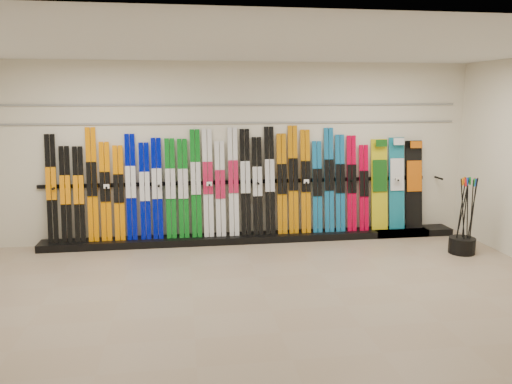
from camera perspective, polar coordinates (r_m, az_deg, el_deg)
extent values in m
plane|color=#9E876D|center=(6.41, 0.86, -11.39)|extent=(8.00, 8.00, 0.00)
plane|color=beige|center=(8.47, -1.85, 4.53)|extent=(8.00, 0.00, 8.00)
plane|color=silver|center=(5.97, 0.94, 16.35)|extent=(8.00, 8.00, 0.00)
cube|color=black|center=(8.56, -0.12, -5.23)|extent=(8.00, 0.40, 0.12)
cube|color=black|center=(8.59, -22.34, 0.34)|extent=(0.17, 0.26, 1.73)
cube|color=black|center=(8.55, -20.94, -0.27)|extent=(0.17, 0.23, 1.54)
cube|color=black|center=(8.50, -19.58, -0.25)|extent=(0.17, 0.23, 1.53)
cube|color=orange|center=(8.46, -18.23, 0.80)|extent=(0.17, 0.27, 1.83)
cube|color=orange|center=(8.43, -16.83, 0.04)|extent=(0.17, 0.24, 1.60)
cube|color=orange|center=(8.40, -15.40, -0.12)|extent=(0.17, 0.23, 1.54)
cube|color=#000A92|center=(8.38, -14.10, 0.55)|extent=(0.17, 0.25, 1.72)
cube|color=#000A92|center=(8.36, -12.58, 0.10)|extent=(0.17, 0.24, 1.58)
cube|color=#000A92|center=(8.35, -11.24, 0.39)|extent=(0.17, 0.25, 1.65)
cube|color=#0B6918|center=(8.34, -9.74, 0.39)|extent=(0.17, 0.24, 1.64)
cube|color=#0B6918|center=(8.34, -8.32, 0.40)|extent=(0.17, 0.24, 1.63)
cube|color=#0B6918|center=(8.34, -6.89, 0.96)|extent=(0.17, 0.26, 1.78)
cube|color=silver|center=(8.35, -5.51, 1.01)|extent=(0.17, 0.26, 1.78)
cube|color=silver|center=(8.36, -4.11, 0.35)|extent=(0.17, 0.24, 1.58)
cube|color=silver|center=(8.38, -2.61, 1.16)|extent=(0.17, 0.27, 1.81)
cube|color=black|center=(8.40, -1.22, 1.11)|extent=(0.17, 0.26, 1.78)
cube|color=black|center=(8.43, 0.16, 0.67)|extent=(0.17, 0.24, 1.64)
cube|color=black|center=(8.46, 1.57, 1.30)|extent=(0.17, 0.27, 1.82)
cube|color=#BF7106|center=(8.50, 2.98, 0.93)|extent=(0.17, 0.25, 1.70)
cube|color=#BF7106|center=(8.54, 4.27, 1.41)|extent=(0.17, 0.27, 1.83)
cube|color=#BF7106|center=(8.59, 5.69, 1.20)|extent=(0.17, 0.26, 1.76)
cube|color=#125E90|center=(8.65, 7.02, 0.58)|extent=(0.17, 0.23, 1.56)
cube|color=#125E90|center=(8.70, 8.35, 1.35)|extent=(0.17, 0.26, 1.79)
cube|color=#125E90|center=(8.76, 9.59, 0.99)|extent=(0.17, 0.25, 1.67)
cube|color=#B90026|center=(8.83, 10.88, 0.96)|extent=(0.17, 0.25, 1.65)
cube|color=#B90026|center=(8.91, 12.23, 0.47)|extent=(0.17, 0.22, 1.49)
cube|color=gold|center=(9.03, 13.91, 0.83)|extent=(0.29, 0.24, 1.58)
cube|color=#14728C|center=(9.16, 15.77, 0.95)|extent=(0.28, 0.25, 1.61)
cube|color=black|center=(9.29, 17.57, 0.81)|extent=(0.31, 0.24, 1.55)
cylinder|color=black|center=(8.54, 22.47, -5.66)|extent=(0.40, 0.40, 0.25)
cylinder|color=black|center=(8.49, 23.43, -2.44)|extent=(0.15, 0.06, 1.17)
cylinder|color=black|center=(8.53, 22.45, -2.30)|extent=(0.14, 0.07, 1.18)
cylinder|color=black|center=(8.42, 23.48, -2.55)|extent=(0.08, 0.04, 1.18)
cylinder|color=black|center=(8.41, 23.39, -2.56)|extent=(0.13, 0.15, 1.17)
cylinder|color=black|center=(8.36, 22.58, -2.58)|extent=(0.13, 0.10, 1.17)
cylinder|color=black|center=(8.42, 22.30, -2.45)|extent=(0.13, 0.05, 1.18)
cylinder|color=black|center=(8.46, 22.74, -2.43)|extent=(0.04, 0.03, 1.18)
cylinder|color=black|center=(8.54, 23.00, -2.34)|extent=(0.11, 0.04, 1.18)
cube|color=gray|center=(8.41, -1.86, 7.91)|extent=(7.60, 0.02, 0.03)
cube|color=gray|center=(8.40, -1.87, 9.95)|extent=(7.60, 0.02, 0.03)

